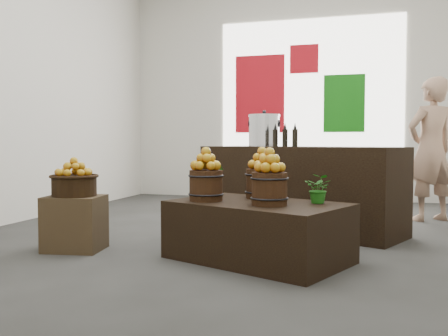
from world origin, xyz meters
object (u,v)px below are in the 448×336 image
(wicker_basket, at_px, (74,186))
(counter, at_px, (298,189))
(crate, at_px, (75,223))
(display_table, at_px, (258,231))
(shopper, at_px, (431,149))
(stock_pot_left, at_px, (264,131))

(wicker_basket, height_order, counter, counter)
(crate, relative_size, wicker_basket, 1.25)
(wicker_basket, distance_m, display_table, 1.79)
(wicker_basket, relative_size, shopper, 0.22)
(display_table, height_order, stock_pot_left, stock_pot_left)
(crate, relative_size, counter, 0.22)
(display_table, height_order, counter, counter)
(stock_pot_left, distance_m, shopper, 2.24)
(crate, bearing_deg, wicker_basket, 0.00)
(wicker_basket, height_order, stock_pot_left, stock_pot_left)
(display_table, distance_m, counter, 1.60)
(display_table, bearing_deg, wicker_basket, -154.62)
(wicker_basket, distance_m, stock_pot_left, 2.41)
(shopper, bearing_deg, wicker_basket, 5.21)
(counter, xyz_separation_m, shopper, (1.55, 1.18, 0.45))
(counter, relative_size, shopper, 1.28)
(display_table, xyz_separation_m, counter, (0.14, 1.58, 0.23))
(display_table, relative_size, counter, 0.62)
(crate, xyz_separation_m, stock_pot_left, (1.45, 1.85, 0.90))
(crate, xyz_separation_m, display_table, (1.76, 0.08, -0.00))
(crate, distance_m, display_table, 1.76)
(counter, relative_size, stock_pot_left, 6.47)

